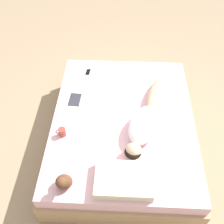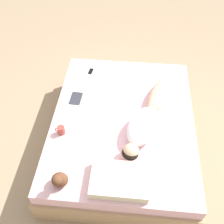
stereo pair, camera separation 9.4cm
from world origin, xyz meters
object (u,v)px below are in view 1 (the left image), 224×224
person (148,115)px  cell_phone (88,72)px  open_magazine (83,100)px  coffee_mug (62,132)px

person → cell_phone: (0.78, -0.82, -0.09)m
open_magazine → cell_phone: bearing=-87.5°
person → coffee_mug: bearing=34.2°
open_magazine → cell_phone: same height
coffee_mug → cell_phone: (-0.17, -1.06, -0.05)m
person → open_magazine: (0.79, -0.28, -0.09)m
person → coffee_mug: person is taller
person → coffee_mug: size_ratio=11.77×
person → cell_phone: person is taller
coffee_mug → cell_phone: size_ratio=0.73×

